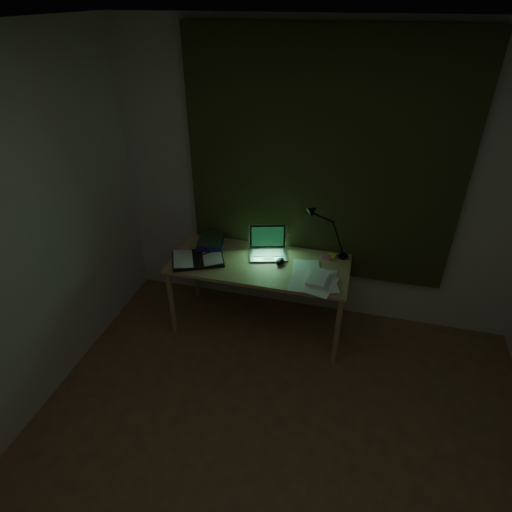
{
  "coord_description": "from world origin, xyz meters",
  "views": [
    {
      "loc": [
        0.32,
        -1.33,
        2.63
      ],
      "look_at": [
        -0.41,
        1.47,
        0.82
      ],
      "focal_mm": 30.0,
      "sensor_mm": 36.0,
      "label": 1
    }
  ],
  "objects": [
    {
      "name": "floor",
      "position": [
        0.0,
        0.0,
        0.0
      ],
      "size": [
        3.5,
        4.0,
        0.0
      ],
      "primitive_type": "cube",
      "color": "brown",
      "rests_on": "ground"
    },
    {
      "name": "ceiling",
      "position": [
        0.0,
        0.0,
        2.5
      ],
      "size": [
        3.5,
        4.0,
        0.0
      ],
      "primitive_type": "cube",
      "color": "white",
      "rests_on": "ground"
    },
    {
      "name": "wall_back",
      "position": [
        0.0,
        2.0,
        1.25
      ],
      "size": [
        3.5,
        0.0,
        2.5
      ],
      "primitive_type": "cube",
      "color": "beige",
      "rests_on": "ground"
    },
    {
      "name": "curtain",
      "position": [
        0.0,
        1.96,
        1.45
      ],
      "size": [
        2.2,
        0.06,
        2.0
      ],
      "primitive_type": "cube",
      "color": "#2D3018",
      "rests_on": "wall_back"
    },
    {
      "name": "desk",
      "position": [
        -0.41,
        1.59,
        0.34
      ],
      "size": [
        1.49,
        0.65,
        0.68
      ],
      "primitive_type": null,
      "color": "tan",
      "rests_on": "floor"
    },
    {
      "name": "laptop",
      "position": [
        -0.37,
        1.72,
        0.8
      ],
      "size": [
        0.41,
        0.44,
        0.23
      ],
      "primitive_type": null,
      "rotation": [
        0.0,
        0.0,
        0.28
      ],
      "color": "silver",
      "rests_on": "desk"
    },
    {
      "name": "open_textbook",
      "position": [
        -0.92,
        1.5,
        0.7
      ],
      "size": [
        0.51,
        0.45,
        0.04
      ],
      "primitive_type": null,
      "rotation": [
        0.0,
        0.0,
        0.44
      ],
      "color": "white",
      "rests_on": "desk"
    },
    {
      "name": "book_stack",
      "position": [
        -0.88,
        1.73,
        0.73
      ],
      "size": [
        0.23,
        0.27,
        0.1
      ],
      "primitive_type": null,
      "rotation": [
        0.0,
        0.0,
        0.04
      ],
      "color": "white",
      "rests_on": "desk"
    },
    {
      "name": "loose_papers",
      "position": [
        0.04,
        1.48,
        0.69
      ],
      "size": [
        0.4,
        0.41,
        0.02
      ],
      "primitive_type": null,
      "rotation": [
        0.0,
        0.0,
        0.16
      ],
      "color": "silver",
      "rests_on": "desk"
    },
    {
      "name": "mouse",
      "position": [
        -0.24,
        1.63,
        0.7
      ],
      "size": [
        0.08,
        0.11,
        0.04
      ],
      "primitive_type": "ellipsoid",
      "rotation": [
        0.0,
        0.0,
        -0.13
      ],
      "color": "black",
      "rests_on": "desk"
    },
    {
      "name": "sticky_yellow",
      "position": [
        0.16,
        1.84,
        0.69
      ],
      "size": [
        0.08,
        0.08,
        0.01
      ],
      "primitive_type": "cube",
      "rotation": [
        0.0,
        0.0,
        -0.23
      ],
      "color": "#F2FF35",
      "rests_on": "desk"
    },
    {
      "name": "sticky_pink",
      "position": [
        0.13,
        1.81,
        0.69
      ],
      "size": [
        0.08,
        0.08,
        0.01
      ],
      "primitive_type": "cube",
      "rotation": [
        0.0,
        0.0,
        -0.16
      ],
      "color": "#FF6391",
      "rests_on": "desk"
    },
    {
      "name": "desk_lamp",
      "position": [
        0.26,
        1.85,
        0.92
      ],
      "size": [
        0.34,
        0.28,
        0.48
      ],
      "primitive_type": null,
      "rotation": [
        0.0,
        0.0,
        -0.09
      ],
      "color": "black",
      "rests_on": "desk"
    }
  ]
}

